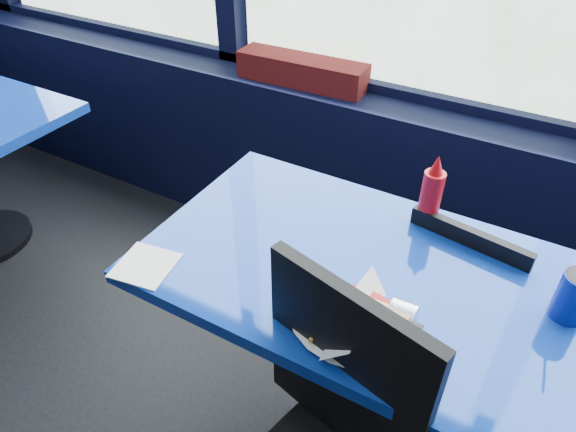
% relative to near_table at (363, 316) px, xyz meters
% --- Properties ---
extents(window_sill, '(5.00, 0.26, 0.80)m').
position_rel_near_table_xyz_m(window_sill, '(-0.30, 0.87, -0.17)').
color(window_sill, black).
rests_on(window_sill, ground).
extents(near_table, '(1.20, 0.70, 0.75)m').
position_rel_near_table_xyz_m(near_table, '(0.00, 0.00, 0.00)').
color(near_table, black).
rests_on(near_table, ground).
extents(chair_near_back, '(0.41, 0.42, 0.80)m').
position_rel_near_table_xyz_m(chair_near_back, '(0.18, 0.33, -0.11)').
color(chair_near_back, black).
rests_on(chair_near_back, ground).
extents(planter_box, '(0.56, 0.16, 0.11)m').
position_rel_near_table_xyz_m(planter_box, '(-0.67, 0.86, 0.29)').
color(planter_box, maroon).
rests_on(planter_box, window_sill).
extents(food_basket, '(0.33, 0.33, 0.10)m').
position_rel_near_table_xyz_m(food_basket, '(0.04, -0.20, 0.22)').
color(food_basket, '#AD0B10').
rests_on(food_basket, near_table).
extents(ketchup_bottle, '(0.06, 0.06, 0.22)m').
position_rel_near_table_xyz_m(ketchup_bottle, '(0.06, 0.27, 0.28)').
color(ketchup_bottle, '#AD0B10').
rests_on(ketchup_bottle, near_table).
extents(soda_cup, '(0.08, 0.08, 0.27)m').
position_rel_near_table_xyz_m(soda_cup, '(0.46, 0.09, 0.25)').
color(soda_cup, navy).
rests_on(soda_cup, near_table).
extents(napkin, '(0.17, 0.17, 0.00)m').
position_rel_near_table_xyz_m(napkin, '(-0.52, -0.28, 0.18)').
color(napkin, white).
rests_on(napkin, near_table).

